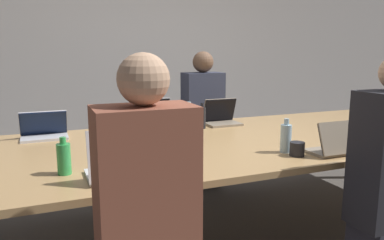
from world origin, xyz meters
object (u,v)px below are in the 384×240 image
laptop_near_left (119,164)px  person_near_left (147,231)px  cup_far_midleft (123,129)px  bottle_near_left (64,158)px  cup_near_left (158,162)px  cup_far_center (198,122)px  bottle_near_midright (286,138)px  bottle_far_midleft (189,118)px  cup_near_midright (297,149)px  person_far_center (203,122)px  bottle_far_center (202,117)px  laptop_far_midleft (150,121)px  laptop_near_midright (338,144)px  laptop_far_center (221,117)px  stapler (171,145)px  laptop_far_left (44,130)px

laptop_near_left → person_near_left: person_near_left is taller
cup_far_midleft → bottle_near_left: (-0.50, -0.85, 0.04)m
cup_near_left → cup_far_center: (0.69, 1.03, -0.00)m
bottle_near_midright → cup_far_center: bearing=101.5°
bottle_far_midleft → cup_near_midright: bottle_far_midleft is taller
person_far_center → cup_near_midright: person_far_center is taller
cup_near_left → bottle_far_center: size_ratio=0.39×
laptop_far_midleft → laptop_near_left: (-0.49, -1.14, 0.00)m
bottle_near_midright → bottle_far_midleft: bearing=110.2°
laptop_far_midleft → laptop_near_midright: bearing=-52.2°
laptop_near_midright → cup_near_midright: bearing=-13.6°
laptop_far_midleft → person_near_left: bearing=-106.5°
bottle_far_center → cup_near_left: bearing=-125.7°
cup_far_midleft → laptop_near_left: laptop_near_left is taller
cup_far_midleft → laptop_far_center: 0.94m
person_near_left → cup_near_midright: (1.13, 0.49, 0.12)m
cup_far_midleft → laptop_near_midright: size_ratio=0.26×
laptop_far_center → stapler: (-0.71, -0.65, -0.04)m
person_near_left → bottle_far_center: 1.79m
bottle_near_left → cup_near_midright: (1.40, -0.18, -0.04)m
person_far_center → stapler: bearing=-123.3°
bottle_far_midleft → stapler: 0.62m
person_near_left → laptop_far_center: (1.15, 1.63, 0.14)m
laptop_far_midleft → bottle_far_center: bearing=-11.7°
cup_far_midleft → cup_near_midright: bearing=-48.6°
person_near_left → person_far_center: 2.40m
laptop_near_midright → stapler: (-0.96, 0.55, -0.04)m
laptop_far_left → laptop_far_center: size_ratio=1.10×
cup_near_midright → bottle_far_midleft: bearing=109.3°
person_near_left → cup_far_midleft: bearing=-98.2°
cup_near_midright → bottle_near_midright: size_ratio=0.42×
laptop_far_left → cup_near_midright: (1.49, -1.14, -0.02)m
cup_near_left → laptop_far_center: laptop_far_center is taller
stapler → bottle_far_midleft: bearing=56.4°
cup_near_midright → person_far_center: bearing=88.4°
laptop_far_left → bottle_far_center: (1.28, -0.11, 0.03)m
bottle_near_left → bottle_far_center: 1.47m
cup_far_midleft → laptop_near_left: size_ratio=0.27×
laptop_far_center → cup_far_center: bearing=-170.1°
bottle_far_midleft → person_near_left: 1.69m
laptop_near_left → cup_near_left: laptop_near_left is taller
cup_near_midright → bottle_far_center: bearing=101.7°
bottle_far_midleft → laptop_near_left: laptop_near_left is taller
bottle_far_midleft → bottle_near_midright: size_ratio=1.08×
cup_far_center → laptop_near_midright: size_ratio=0.24×
laptop_near_left → person_near_left: bearing=91.9°
cup_far_center → bottle_near_midright: (0.20, -1.00, 0.06)m
bottle_near_left → cup_far_center: bearing=37.8°
laptop_near_left → laptop_far_center: laptop_near_left is taller
bottle_near_left → laptop_far_left: size_ratio=0.60×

